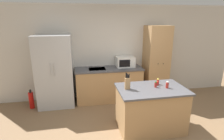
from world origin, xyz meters
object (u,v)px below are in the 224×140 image
Objects in this scene: knife_block at (127,83)px; spice_bottle_tall_dark at (156,85)px; spice_bottle_short_red at (158,82)px; spice_bottle_amber_oil at (157,84)px; refrigerator at (55,71)px; fire_extinguisher at (31,100)px; pantry_cabinet at (156,63)px; microwave at (125,62)px; spice_bottle_green_herb at (167,85)px.

spice_bottle_tall_dark is (0.58, -0.01, -0.07)m from knife_block.
spice_bottle_amber_oil is at bearing -123.63° from spice_bottle_short_red.
refrigerator is 15.15× the size of spice_bottle_short_red.
fire_extinguisher is (-0.63, -0.10, -0.70)m from refrigerator.
refrigerator is at bearing 8.69° from fire_extinguisher.
pantry_cabinet reaches higher than spice_bottle_tall_dark.
microwave is 1.59m from spice_bottle_tall_dark.
knife_block is 0.58m from spice_bottle_tall_dark.
spice_bottle_green_herb is (0.79, -0.09, -0.06)m from knife_block.
refrigerator is 15.39× the size of spice_bottle_tall_dark.
spice_bottle_tall_dark is at bearing -114.03° from pantry_cabinet.
pantry_cabinet is at bearing 0.86° from refrigerator.
knife_block reaches higher than fire_extinguisher.
refrigerator is at bearing -179.14° from pantry_cabinet.
spice_bottle_short_red is at bearing 113.56° from spice_bottle_green_herb.
pantry_cabinet is 4.07× the size of fire_extinguisher.
fire_extinguisher is at bearing -174.95° from microwave.
spice_bottle_green_herb is (2.31, -1.52, 0.05)m from refrigerator.
spice_bottle_amber_oil is at bearing 130.00° from spice_bottle_green_herb.
fire_extinguisher is (-2.80, 1.26, -0.72)m from spice_bottle_amber_oil.
spice_bottle_green_herb is (0.14, -0.16, 0.02)m from spice_bottle_amber_oil.
spice_bottle_green_herb is (0.43, -1.64, -0.10)m from microwave.
spice_bottle_green_herb is at bearing -6.68° from knife_block.
spice_bottle_amber_oil is at bearing 6.13° from knife_block.
spice_bottle_tall_dark is 0.22m from spice_bottle_green_herb.
spice_bottle_amber_oil is (0.29, -1.48, -0.12)m from microwave.
spice_bottle_short_red is (2.21, -1.30, 0.04)m from refrigerator.
pantry_cabinet is 1.92m from knife_block.
refrigerator is 2.55m from spice_bottle_tall_dark.
knife_block reaches higher than spice_bottle_amber_oil.
spice_bottle_green_herb reaches higher than spice_bottle_short_red.
spice_bottle_tall_dark is at bearing -127.77° from spice_bottle_short_red.
refrigerator reaches higher than microwave.
spice_bottle_amber_oil is at bearing -24.22° from fire_extinguisher.
spice_bottle_green_herb reaches higher than fire_extinguisher.
fire_extinguisher is (-2.15, 1.33, -0.81)m from knife_block.
refrigerator is 0.90× the size of pantry_cabinet.
microwave is (-0.88, 0.08, 0.05)m from pantry_cabinet.
pantry_cabinet is at bearing 65.97° from spice_bottle_tall_dark.
spice_bottle_short_red is 0.24× the size of fire_extinguisher.
spice_bottle_green_herb reaches higher than spice_bottle_tall_dark.
microwave is at bearing 103.09° from spice_bottle_short_red.
fire_extinguisher is at bearing -171.31° from refrigerator.
spice_bottle_short_red is (0.69, 0.13, -0.07)m from knife_block.
spice_bottle_tall_dark is (-0.66, -1.48, -0.06)m from pantry_cabinet.
knife_block is at bearing -173.87° from spice_bottle_amber_oil.
pantry_cabinet is at bearing 67.15° from spice_bottle_amber_oil.
spice_bottle_amber_oil is (-0.04, -0.06, -0.02)m from spice_bottle_short_red.
pantry_cabinet is (2.76, 0.04, 0.10)m from refrigerator.
microwave is 0.99× the size of fire_extinguisher.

